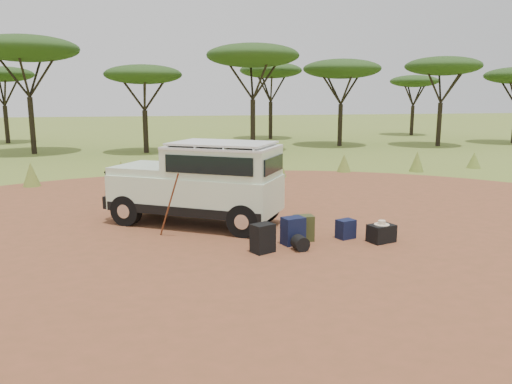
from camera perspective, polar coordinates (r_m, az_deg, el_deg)
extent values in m
plane|color=olive|center=(10.88, -1.03, -5.77)|extent=(140.00, 140.00, 0.00)
cylinder|color=brown|center=(10.88, -1.03, -5.75)|extent=(23.00, 23.00, 0.01)
cone|color=olive|center=(19.11, -24.31, 1.84)|extent=(0.60, 0.60, 0.85)
cone|color=olive|center=(19.63, -15.17, 2.43)|extent=(0.60, 0.60, 0.70)
cone|color=olive|center=(19.31, -6.30, 2.91)|extent=(0.60, 0.60, 0.90)
cone|color=olive|center=(19.48, 2.64, 2.89)|extent=(0.60, 0.60, 0.80)
cone|color=olive|center=(21.11, 10.03, 3.29)|extent=(0.60, 0.60, 0.75)
cone|color=olive|center=(21.91, 17.92, 3.33)|extent=(0.60, 0.60, 0.85)
cone|color=olive|center=(23.90, 23.65, 3.35)|extent=(0.60, 0.60, 0.70)
cylinder|color=black|center=(29.84, -24.22, 6.93)|extent=(0.28, 0.28, 3.06)
ellipsoid|color=#1A3714|center=(29.90, -24.84, 14.67)|extent=(5.50, 5.50, 1.38)
cylinder|color=black|center=(28.48, -12.50, 6.75)|extent=(0.28, 0.28, 2.34)
ellipsoid|color=#1A3714|center=(28.43, -12.77, 12.98)|extent=(4.20, 4.20, 1.05)
cylinder|color=black|center=(28.71, -0.36, 7.62)|extent=(0.28, 0.28, 2.93)
ellipsoid|color=#1A3714|center=(28.75, -0.37, 15.34)|extent=(5.20, 5.20, 1.30)
cylinder|color=black|center=(32.12, 9.59, 7.54)|extent=(0.28, 0.28, 2.61)
ellipsoid|color=#1A3714|center=(32.11, 9.79, 13.70)|extent=(4.80, 4.80, 1.20)
cylinder|color=black|center=(33.55, 20.19, 7.25)|extent=(0.28, 0.28, 2.70)
ellipsoid|color=#1A3714|center=(33.55, 20.60, 13.33)|extent=(4.60, 4.60, 1.15)
cylinder|color=black|center=(37.34, -26.62, 6.90)|extent=(0.28, 0.28, 2.48)
ellipsoid|color=#1A3714|center=(37.31, -27.06, 11.91)|extent=(4.00, 4.00, 1.00)
cylinder|color=black|center=(36.89, 1.67, 8.18)|extent=(0.28, 0.28, 2.70)
ellipsoid|color=#1A3714|center=(36.89, 1.71, 13.73)|extent=(4.50, 4.50, 1.12)
cylinder|color=black|center=(42.38, 17.40, 7.81)|extent=(0.28, 0.28, 2.34)
ellipsoid|color=#1A3714|center=(42.35, 17.65, 11.98)|extent=(3.80, 3.80, 0.95)
cube|color=silver|center=(12.33, -6.89, 0.02)|extent=(4.32, 3.57, 0.86)
cube|color=black|center=(12.40, -6.86, -1.44)|extent=(4.27, 3.56, 0.22)
cube|color=silver|center=(11.91, -3.84, 3.42)|extent=(2.98, 2.69, 0.68)
cube|color=silver|center=(11.86, -3.87, 5.16)|extent=(3.00, 2.72, 0.05)
cube|color=silver|center=(11.86, -3.87, 5.60)|extent=(2.78, 2.53, 0.05)
cube|color=silver|center=(12.86, -12.07, 2.65)|extent=(2.10, 2.12, 0.18)
cube|color=black|center=(12.44, -9.10, 3.79)|extent=(0.86, 1.24, 0.47)
cube|color=black|center=(11.17, -5.51, 3.06)|extent=(1.83, 1.17, 0.41)
cube|color=black|center=(12.65, -2.38, 4.03)|extent=(1.83, 1.17, 0.41)
cube|color=black|center=(11.46, 2.03, 3.14)|extent=(0.75, 1.15, 0.37)
cube|color=black|center=(13.43, -14.85, -0.53)|extent=(0.98, 1.45, 0.31)
cylinder|color=black|center=(13.37, -15.39, 2.53)|extent=(0.68, 1.02, 0.06)
cylinder|color=black|center=(13.44, -15.29, 0.51)|extent=(0.68, 1.02, 0.06)
cylinder|color=silver|center=(13.20, -16.04, 1.60)|extent=(0.16, 0.20, 0.20)
cylinder|color=silver|center=(13.61, -14.81, 1.93)|extent=(0.16, 0.20, 0.20)
cube|color=silver|center=(13.45, -15.13, -0.06)|extent=(0.23, 0.34, 0.11)
cylinder|color=black|center=(13.12, -7.17, 3.75)|extent=(0.10, 0.10, 0.74)
cylinder|color=black|center=(12.57, -14.60, -2.05)|extent=(0.78, 0.62, 0.76)
cylinder|color=black|center=(13.76, -11.23, -0.79)|extent=(0.78, 0.62, 0.76)
cylinder|color=black|center=(11.17, -1.44, -3.31)|extent=(0.78, 0.62, 0.76)
cylinder|color=black|center=(12.50, 0.95, -1.76)|extent=(0.78, 0.62, 0.76)
cylinder|color=brown|center=(11.25, -9.89, -1.48)|extent=(0.47, 0.47, 1.48)
cube|color=black|center=(10.11, 0.78, -5.31)|extent=(0.53, 0.48, 0.60)
cube|color=#131A3D|center=(10.68, 4.26, -4.46)|extent=(0.52, 0.43, 0.60)
cube|color=#404620|center=(10.96, 5.48, -4.14)|extent=(0.42, 0.31, 0.57)
cube|color=#131A3D|center=(11.28, 10.21, -4.20)|extent=(0.46, 0.40, 0.43)
cube|color=black|center=(11.18, 14.13, -4.61)|extent=(0.63, 0.52, 0.39)
cylinder|color=black|center=(10.32, 5.08, -5.84)|extent=(0.34, 0.34, 0.31)
cylinder|color=beige|center=(11.13, 14.18, -3.62)|extent=(0.33, 0.33, 0.01)
cylinder|color=beige|center=(11.12, 14.19, -3.38)|extent=(0.16, 0.16, 0.08)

